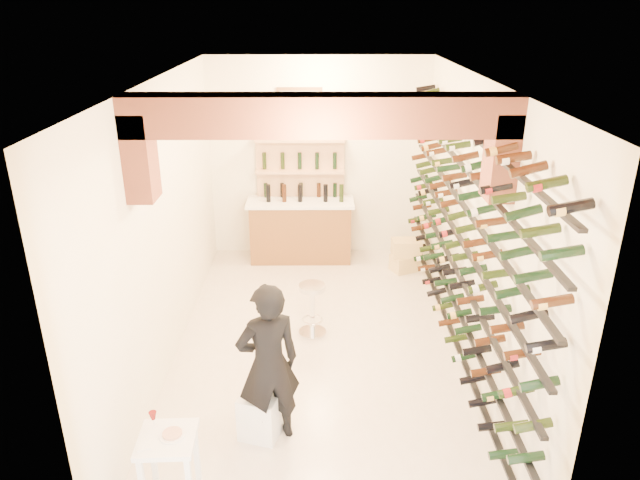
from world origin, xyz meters
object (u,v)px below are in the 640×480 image
at_px(white_stool, 261,414).
at_px(crate_lower, 405,263).
at_px(back_counter, 301,229).
at_px(chrome_barstool, 312,306).
at_px(tasting_table, 168,449).
at_px(person, 268,364).
at_px(wine_rack, 455,230).

bearing_deg(white_stool, crate_lower, 62.59).
bearing_deg(back_counter, chrome_barstool, -85.00).
xyz_separation_m(white_stool, crate_lower, (1.94, 3.74, -0.10)).
relative_size(white_stool, chrome_barstool, 0.66).
height_order(tasting_table, person, person).
distance_m(tasting_table, chrome_barstool, 2.94).
height_order(tasting_table, chrome_barstool, tasting_table).
bearing_deg(crate_lower, chrome_barstool, -127.68).
distance_m(back_counter, tasting_table, 5.11).
bearing_deg(crate_lower, back_counter, 164.85).
bearing_deg(white_stool, person, -20.50).
height_order(back_counter, white_stool, back_counter).
height_order(white_stool, person, person).
bearing_deg(white_stool, wine_rack, 36.12).
relative_size(tasting_table, white_stool, 1.78).
bearing_deg(white_stool, chrome_barstool, 75.29).
relative_size(back_counter, person, 1.03).
xyz_separation_m(tasting_table, chrome_barstool, (1.17, 2.69, -0.15)).
height_order(white_stool, crate_lower, white_stool).
distance_m(back_counter, white_stool, 4.21).
bearing_deg(back_counter, wine_rack, -55.34).
bearing_deg(chrome_barstool, tasting_table, -113.44).
bearing_deg(person, back_counter, -113.12).
height_order(tasting_table, crate_lower, tasting_table).
relative_size(wine_rack, back_counter, 3.35).
bearing_deg(crate_lower, tasting_table, -119.81).
xyz_separation_m(back_counter, chrome_barstool, (0.20, -2.33, -0.13)).
height_order(person, chrome_barstool, person).
bearing_deg(chrome_barstool, white_stool, -104.71).
height_order(wine_rack, crate_lower, wine_rack).
xyz_separation_m(white_stool, person, (0.10, -0.04, 0.60)).
bearing_deg(chrome_barstool, wine_rack, -11.11).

